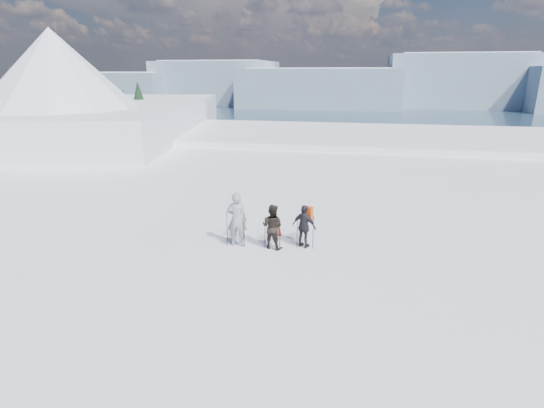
{
  "coord_description": "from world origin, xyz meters",
  "views": [
    {
      "loc": [
        0.21,
        -10.95,
        6.08
      ],
      "look_at": [
        -2.58,
        3.0,
        1.6
      ],
      "focal_mm": 28.0,
      "sensor_mm": 36.0,
      "label": 1
    }
  ],
  "objects": [
    {
      "name": "skier_dark",
      "position": [
        -2.54,
        2.85,
        0.81
      ],
      "size": [
        0.92,
        0.79,
        1.63
      ],
      "primitive_type": "imported",
      "rotation": [
        0.0,
        0.0,
        2.89
      ],
      "color": "black",
      "rests_on": "ground"
    },
    {
      "name": "ski_poles",
      "position": [
        -2.62,
        2.83,
        0.61
      ],
      "size": [
        3.07,
        0.41,
        1.31
      ],
      "color": "black",
      "rests_on": "ground"
    },
    {
      "name": "skier_grey",
      "position": [
        -3.82,
        2.79,
        1.0
      ],
      "size": [
        0.75,
        0.52,
        2.01
      ],
      "primitive_type": "imported",
      "rotation": [
        0.0,
        0.0,
        3.19
      ],
      "color": "gray",
      "rests_on": "ground"
    },
    {
      "name": "far_mountain_range",
      "position": [
        29.6,
        454.78,
        -7.19
      ],
      "size": [
        770.0,
        110.0,
        53.0
      ],
      "color": "slate",
      "rests_on": "ground"
    },
    {
      "name": "skier_pack",
      "position": [
        -1.43,
        3.13,
        0.79
      ],
      "size": [
        1.0,
        0.7,
        1.58
      ],
      "primitive_type": "imported",
      "rotation": [
        0.0,
        0.0,
        2.76
      ],
      "color": "black",
      "rests_on": "ground"
    },
    {
      "name": "skis_loose",
      "position": [
        -2.73,
        4.81,
        0.01
      ],
      "size": [
        0.71,
        1.67,
        0.03
      ],
      "color": "black",
      "rests_on": "ground"
    },
    {
      "name": "lake_basin",
      "position": [
        0.0,
        30.0,
        -6.5
      ],
      "size": [
        820.0,
        820.0,
        71.62
      ],
      "color": "white",
      "rests_on": "ground"
    },
    {
      "name": "near_ridge",
      "position": [
        -26.56,
        29.34,
        -3.48
      ],
      "size": [
        31.37,
        35.68,
        25.62
      ],
      "color": "white",
      "rests_on": "ground"
    },
    {
      "name": "backpack",
      "position": [
        -1.34,
        3.36,
        1.83
      ],
      "size": [
        0.38,
        0.3,
        0.5
      ],
      "primitive_type": "cube",
      "rotation": [
        0.0,
        0.0,
        2.76
      ],
      "color": "#BF4112",
      "rests_on": "skier_pack"
    }
  ]
}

